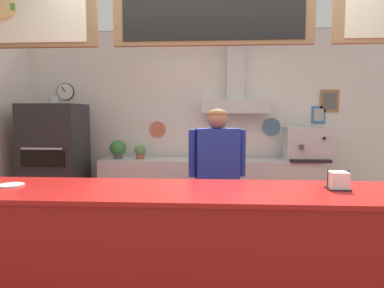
{
  "coord_description": "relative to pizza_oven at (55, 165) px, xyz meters",
  "views": [
    {
      "loc": [
        0.01,
        -2.64,
        1.51
      ],
      "look_at": [
        -0.2,
        0.79,
        1.22
      ],
      "focal_mm": 32.61,
      "sensor_mm": 36.0,
      "label": 1
    }
  ],
  "objects": [
    {
      "name": "pizza_oven",
      "position": [
        0.0,
        0.0,
        0.0
      ],
      "size": [
        0.75,
        0.7,
        1.75
      ],
      "color": "#232326",
      "rests_on": "ground_plane"
    },
    {
      "name": "napkin_holder",
      "position": [
        2.98,
        -2.16,
        0.24
      ],
      "size": [
        0.15,
        0.14,
        0.14
      ],
      "color": "#262628",
      "rests_on": "service_counter"
    },
    {
      "name": "service_counter",
      "position": [
        2.13,
        -2.22,
        -0.32
      ],
      "size": [
        4.77,
        0.75,
        1.0
      ],
      "color": "#B21916",
      "rests_on": "ground_plane"
    },
    {
      "name": "potted_basil",
      "position": [
        0.79,
        0.27,
        0.2
      ],
      "size": [
        0.23,
        0.23,
        0.26
      ],
      "color": "#4C4C51",
      "rests_on": "back_prep_counter"
    },
    {
      "name": "shop_worker",
      "position": [
        2.18,
        -0.99,
        0.02
      ],
      "size": [
        0.59,
        0.28,
        1.57
      ],
      "rotation": [
        0.0,
        0.0,
        3.3
      ],
      "color": "#232328",
      "rests_on": "ground_plane"
    },
    {
      "name": "espresso_machine",
      "position": [
        3.4,
        0.26,
        0.28
      ],
      "size": [
        0.58,
        0.47,
        0.45
      ],
      "color": "silver",
      "rests_on": "back_prep_counter"
    },
    {
      "name": "back_wall_assembly",
      "position": [
        2.14,
        0.49,
        0.64
      ],
      "size": [
        5.6,
        2.71,
        2.74
      ],
      "color": "#9E9E99",
      "rests_on": "ground_plane"
    },
    {
      "name": "condiment_plate",
      "position": [
        0.71,
        -2.19,
        0.19
      ],
      "size": [
        0.17,
        0.17,
        0.01
      ],
      "color": "white",
      "rests_on": "service_counter"
    },
    {
      "name": "potted_rosemary",
      "position": [
        1.1,
        0.27,
        0.17
      ],
      "size": [
        0.16,
        0.16,
        0.2
      ],
      "color": "#9E563D",
      "rests_on": "back_prep_counter"
    },
    {
      "name": "back_prep_counter",
      "position": [
        2.07,
        0.29,
        -0.39
      ],
      "size": [
        3.02,
        0.53,
        0.88
      ],
      "color": "silver",
      "rests_on": "ground_plane"
    }
  ]
}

